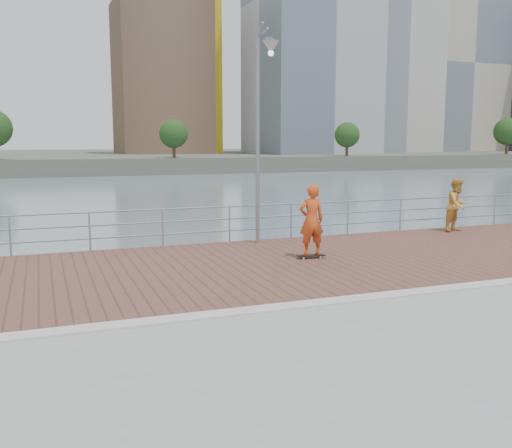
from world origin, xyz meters
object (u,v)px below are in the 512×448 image
object	(u,v)px
skateboarder	(311,220)
guardrail	(197,221)
street_lamp	(263,97)
bystander	(457,205)

from	to	relation	value
skateboarder	guardrail	bearing A→B (deg)	-49.80
guardrail	skateboarder	distance (m)	3.88
guardrail	street_lamp	xyz separation A→B (m)	(1.76, -0.94, 3.63)
bystander	street_lamp	bearing A→B (deg)	162.74
guardrail	skateboarder	bearing A→B (deg)	-54.43
street_lamp	bystander	world-z (taller)	street_lamp
guardrail	bystander	world-z (taller)	bystander
guardrail	skateboarder	size ratio (longest dim) A/B	21.05
street_lamp	skateboarder	distance (m)	3.98
skateboarder	street_lamp	bearing A→B (deg)	-72.77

